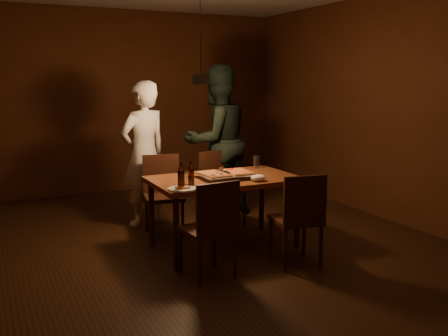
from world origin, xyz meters
name	(u,v)px	position (x,y,z in m)	size (l,w,h in m)	color
room_shell	(201,114)	(0.00, 0.00, 1.40)	(6.00, 6.00, 6.00)	#341D0E
dining_table	(224,184)	(0.18, -0.17, 0.68)	(1.50, 0.90, 0.75)	brown
chair_far_left	(163,187)	(-0.22, 0.61, 0.54)	(0.49, 0.49, 0.49)	#38190F
chair_far_right	(219,181)	(0.49, 0.62, 0.54)	(0.52, 0.52, 0.49)	#38190F
chair_near_left	(212,221)	(-0.29, -0.90, 0.54)	(0.46, 0.46, 0.49)	#38190F
chair_near_right	(300,211)	(0.57, -0.98, 0.54)	(0.48, 0.48, 0.49)	#38190F
pizza_tray	(225,176)	(0.18, -0.20, 0.77)	(0.55, 0.45, 0.05)	silver
pizza_meat	(213,174)	(0.04, -0.21, 0.81)	(0.24, 0.37, 0.02)	maroon
pizza_cheese	(238,171)	(0.33, -0.21, 0.81)	(0.23, 0.36, 0.02)	gold
spatula	(225,172)	(0.18, -0.18, 0.81)	(0.09, 0.24, 0.04)	silver
beer_bottle_a	(181,176)	(-0.42, -0.49, 0.87)	(0.07, 0.07, 0.25)	black
beer_bottle_b	(191,174)	(-0.28, -0.39, 0.87)	(0.06, 0.06, 0.23)	black
water_glass_left	(183,178)	(-0.32, -0.31, 0.81)	(0.08, 0.08, 0.13)	silver
water_glass_right	(256,162)	(0.76, 0.18, 0.82)	(0.07, 0.07, 0.14)	silver
plate_slice	(182,189)	(-0.42, -0.52, 0.76)	(0.27, 0.27, 0.03)	white
napkin	(258,178)	(0.40, -0.49, 0.78)	(0.16, 0.12, 0.07)	white
diner_white	(144,154)	(-0.31, 1.01, 0.87)	(0.63, 0.42, 1.74)	white
diner_dark	(217,141)	(0.65, 1.02, 0.97)	(0.94, 0.73, 1.93)	black
pendant_lamp	(201,78)	(0.00, 0.00, 1.76)	(0.18, 0.18, 1.10)	black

